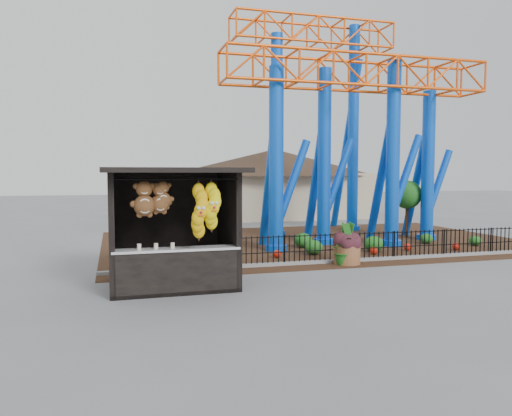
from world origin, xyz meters
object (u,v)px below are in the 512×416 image
object	(u,v)px
roller_coaster	(339,94)
potted_plant	(343,251)
prize_booth	(173,229)
terracotta_planter	(347,255)

from	to	relation	value
roller_coaster	potted_plant	size ratio (longest dim) A/B	11.69
prize_booth	potted_plant	distance (m)	6.04
roller_coaster	terracotta_planter	distance (m)	8.55
prize_booth	terracotta_planter	xyz separation A→B (m)	(5.87, 1.80, -1.22)
prize_booth	terracotta_planter	distance (m)	6.26
roller_coaster	terracotta_planter	world-z (taller)	roller_coaster
roller_coaster	terracotta_planter	bearing A→B (deg)	-112.18
prize_booth	terracotta_planter	bearing A→B (deg)	17.03
roller_coaster	potted_plant	world-z (taller)	roller_coaster
roller_coaster	prize_booth	bearing A→B (deg)	-137.96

